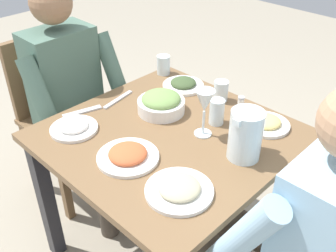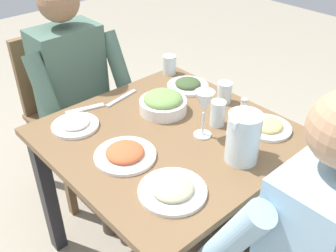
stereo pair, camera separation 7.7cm
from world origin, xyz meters
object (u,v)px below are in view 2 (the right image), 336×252
diner_far (82,95)px  water_glass_far_right (218,113)px  diner_near (282,235)px  plate_beans (172,189)px  dining_table (168,156)px  water_glass_far_left (224,93)px  wine_glass (204,104)px  plate_dolmas (188,85)px  water_glass_near_right (169,65)px  plate_rice_curry (125,154)px  plate_fries (267,126)px  salt_shaker (244,104)px  plate_yoghurt (75,124)px  salad_bowl (163,103)px  chair_far (65,105)px  water_pitcher (243,137)px

diner_far → water_glass_far_right: bearing=-70.6°
diner_near → plate_beans: (-0.16, 0.32, 0.07)m
dining_table → water_glass_far_left: size_ratio=9.39×
diner_far → wine_glass: (0.14, -0.69, 0.19)m
dining_table → plate_dolmas: 0.42m
diner_far → water_glass_near_right: bearing=-24.9°
plate_rice_curry → plate_fries: bearing=-24.2°
diner_near → plate_rice_curry: size_ratio=5.23×
salt_shaker → water_glass_near_right: bearing=89.6°
dining_table → diner_far: diner_far is taller
water_glass_far_left → plate_yoghurt: bearing=155.8°
plate_fries → water_glass_far_right: 0.21m
water_glass_far_right → water_glass_far_left: bearing=32.7°
plate_yoghurt → water_glass_far_left: water_glass_far_left is taller
water_glass_far_left → plate_dolmas: bearing=96.7°
plate_fries → plate_yoghurt: 0.78m
salad_bowl → plate_yoghurt: size_ratio=1.07×
diner_far → plate_beans: size_ratio=5.27×
diner_near → plate_yoghurt: bearing=102.4°
dining_table → plate_yoghurt: bearing=131.5°
plate_beans → plate_fries: bearing=1.4°
plate_beans → water_glass_near_right: (0.58, 0.65, 0.03)m
dining_table → plate_yoghurt: 0.40m
salad_bowl → water_glass_near_right: (0.27, 0.26, 0.01)m
water_glass_near_right → plate_yoghurt: bearing=-170.2°
chair_far → salad_bowl: (0.14, -0.65, 0.24)m
plate_dolmas → diner_far: bearing=135.8°
plate_dolmas → water_glass_far_right: water_glass_far_right is taller
chair_far → water_glass_far_right: size_ratio=8.30×
salad_bowl → wine_glass: bearing=-91.3°
plate_rice_curry → dining_table: bearing=2.3°
dining_table → plate_yoghurt: plate_yoghurt is taller
plate_dolmas → salt_shaker: salt_shaker is taller
water_pitcher → water_glass_far_right: size_ratio=1.76×
diner_near → water_glass_far_right: diner_near is taller
diner_near → water_pitcher: bearing=63.0°
plate_rice_curry → diner_near: bearing=-74.5°
water_glass_far_left → salad_bowl: bearing=154.5°
plate_rice_curry → water_glass_near_right: bearing=34.5°
plate_yoghurt → wine_glass: wine_glass is taller
water_glass_far_left → wine_glass: 0.30m
plate_beans → wine_glass: (0.31, 0.16, 0.13)m
water_glass_far_left → salt_shaker: 0.11m
dining_table → diner_near: diner_near is taller
plate_dolmas → wine_glass: bearing=-126.3°
plate_dolmas → water_glass_far_left: bearing=-83.3°
plate_fries → plate_yoghurt: (-0.57, 0.53, -0.00)m
diner_far → plate_dolmas: size_ratio=6.03×
dining_table → plate_dolmas: bearing=34.1°
plate_beans → plate_dolmas: same height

